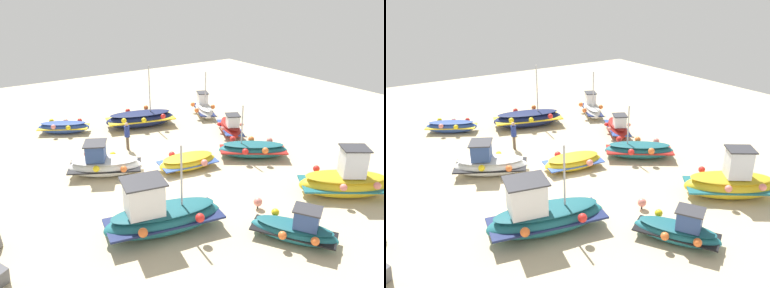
# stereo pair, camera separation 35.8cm
# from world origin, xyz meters

# --- Properties ---
(ground_plane) EXTENTS (48.22, 48.22, 0.00)m
(ground_plane) POSITION_xyz_m (0.00, 0.00, 0.00)
(ground_plane) COLOR beige
(fishing_boat_0) EXTENTS (3.62, 4.27, 2.46)m
(fishing_boat_0) POSITION_xyz_m (-6.64, -5.91, 0.74)
(fishing_boat_0) COLOR gold
(fishing_boat_0) RESTS_ON ground_plane
(fishing_boat_1) EXTENTS (3.51, 4.05, 3.09)m
(fishing_boat_1) POSITION_xyz_m (-0.98, -5.39, 0.47)
(fishing_boat_1) COLOR #1E6670
(fishing_boat_1) RESTS_ON ground_plane
(fishing_boat_2) EXTENTS (2.10, 3.34, 0.79)m
(fishing_boat_2) POSITION_xyz_m (-0.19, -1.51, 0.40)
(fishing_boat_2) COLOR gold
(fishing_boat_2) RESTS_ON ground_plane
(fishing_boat_3) EXTENTS (3.10, 5.02, 4.21)m
(fishing_boat_3) POSITION_xyz_m (7.20, -2.53, 0.56)
(fishing_boat_3) COLOR navy
(fishing_boat_3) RESTS_ON ground_plane
(fishing_boat_4) EXTENTS (3.40, 2.67, 1.49)m
(fishing_boat_4) POSITION_xyz_m (-7.76, -1.39, 0.49)
(fishing_boat_4) COLOR #1E6670
(fishing_boat_4) RESTS_ON ground_plane
(fishing_boat_5) EXTENTS (2.62, 3.41, 0.83)m
(fishing_boat_5) POSITION_xyz_m (8.84, 2.25, 0.42)
(fishing_boat_5) COLOR #2D4C9E
(fishing_boat_5) RESTS_ON ground_plane
(fishing_boat_6) EXTENTS (3.43, 2.55, 1.54)m
(fishing_boat_6) POSITION_xyz_m (2.60, -6.70, 0.49)
(fishing_boat_6) COLOR maroon
(fishing_boat_6) RESTS_ON ground_plane
(fishing_boat_7) EXTENTS (2.76, 5.03, 3.63)m
(fishing_boat_7) POSITION_xyz_m (-4.40, 2.56, 0.78)
(fishing_boat_7) COLOR #1E6670
(fishing_boat_7) RESTS_ON ground_plane
(fishing_boat_8) EXTENTS (3.09, 4.03, 1.82)m
(fishing_boat_8) POSITION_xyz_m (1.61, 2.44, 0.60)
(fishing_boat_8) COLOR white
(fishing_boat_8) RESTS_ON ground_plane
(fishing_boat_9) EXTENTS (3.62, 2.46, 3.39)m
(fishing_boat_9) POSITION_xyz_m (6.84, -7.59, 0.53)
(fishing_boat_9) COLOR white
(fishing_boat_9) RESTS_ON ground_plane
(person_walking) EXTENTS (0.32, 0.32, 1.68)m
(person_walking) POSITION_xyz_m (3.98, -0.02, 0.96)
(person_walking) COLOR brown
(person_walking) RESTS_ON ground_plane
(mooring_buoy_0) EXTENTS (0.42, 0.42, 0.58)m
(mooring_buoy_0) POSITION_xyz_m (-0.85, 0.82, 0.37)
(mooring_buoy_0) COLOR #3F3F42
(mooring_buoy_0) RESTS_ON ground_plane
(mooring_buoy_1) EXTENTS (0.38, 0.38, 0.52)m
(mooring_buoy_1) POSITION_xyz_m (-5.25, -1.81, 0.32)
(mooring_buoy_1) COLOR #3F3F42
(mooring_buoy_1) RESTS_ON ground_plane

